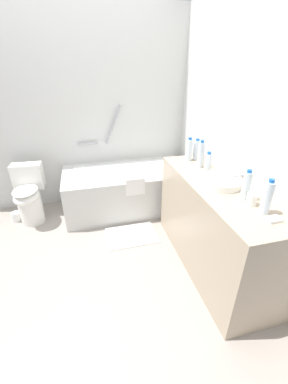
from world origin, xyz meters
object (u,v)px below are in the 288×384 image
sink_faucet (242,179)px  toilet_paper_roll (16,216)px  bathtub (127,188)px  water_bottle_0 (208,163)px  water_bottle_2 (246,186)px  water_bottle_4 (267,198)px  water_bottle_1 (189,150)px  sink_basin (221,182)px  drinking_glass_0 (252,199)px  soap_dish (274,219)px  bath_mat (132,235)px  water_bottle_5 (201,155)px  drinking_glass_1 (201,158)px  toilet (29,196)px  water_bottle_3 (197,150)px

sink_faucet → toilet_paper_roll: sink_faucet is taller
bathtub → water_bottle_0: bearing=-59.6°
bathtub → sink_faucet: bathtub is taller
water_bottle_2 → water_bottle_4: (0.02, -0.19, 0.01)m
water_bottle_0 → water_bottle_1: size_ratio=0.83×
sink_basin → water_bottle_4: size_ratio=1.35×
sink_basin → drinking_glass_0: drinking_glass_0 is taller
soap_dish → bath_mat: (-0.69, 1.14, -0.85)m
water_bottle_0 → water_bottle_2: size_ratio=0.84×
water_bottle_2 → water_bottle_5: bearing=92.6°
water_bottle_5 → sink_basin: bearing=-90.9°
sink_faucet → drinking_glass_0: 0.37m
water_bottle_1 → water_bottle_4: water_bottle_4 is taller
sink_faucet → drinking_glass_1: drinking_glass_1 is taller
water_bottle_5 → toilet_paper_roll: water_bottle_5 is taller
water_bottle_1 → water_bottle_0: bearing=-84.2°
sink_basin → drinking_glass_0: size_ratio=3.97×
water_bottle_1 → sink_basin: bearing=-87.8°
water_bottle_4 → drinking_glass_1: 0.94m
bathtub → sink_basin: (0.55, -1.22, 0.59)m
toilet_paper_roll → drinking_glass_1: bearing=-20.8°
drinking_glass_0 → soap_dish: (0.02, -0.21, -0.03)m
water_bottle_4 → bath_mat: bearing=123.3°
sink_faucet → drinking_glass_0: size_ratio=1.83×
sink_faucet → soap_dish: size_ratio=1.69×
sink_basin → water_bottle_1: bearing=92.2°
water_bottle_0 → sink_faucet: bearing=-55.3°
bathtub → drinking_glass_1: bathtub is taller
toilet → toilet_paper_roll: bearing=-94.0°
sink_basin → water_bottle_2: (0.04, -0.26, 0.08)m
sink_basin → water_bottle_5: bearing=89.1°
drinking_glass_1 → bath_mat: bearing=171.1°
water_bottle_5 → water_bottle_4: bearing=-86.9°
bath_mat → water_bottle_5: bearing=-17.2°
water_bottle_3 → toilet_paper_roll: 2.29m
bath_mat → toilet_paper_roll: bearing=153.6°
water_bottle_3 → toilet_paper_roll: water_bottle_3 is taller
water_bottle_5 → drinking_glass_1: 0.13m
water_bottle_2 → water_bottle_5: 0.65m
water_bottle_4 → drinking_glass_1: size_ratio=2.54×
toilet → sink_basin: (1.74, -1.22, 0.54)m
toilet → drinking_glass_0: 2.43m
sink_faucet → bath_mat: size_ratio=0.27×
water_bottle_0 → soap_dish: size_ratio=2.15×
bathtub → water_bottle_0: (0.57, -0.96, 0.65)m
sink_basin → soap_dish: sink_basin is taller
water_bottle_3 → drinking_glass_0: (-0.02, -0.92, -0.06)m
drinking_glass_1 → toilet_paper_roll: 2.30m
bathtub → water_bottle_4: size_ratio=6.44×
sink_basin → water_bottle_4: bearing=-83.5°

